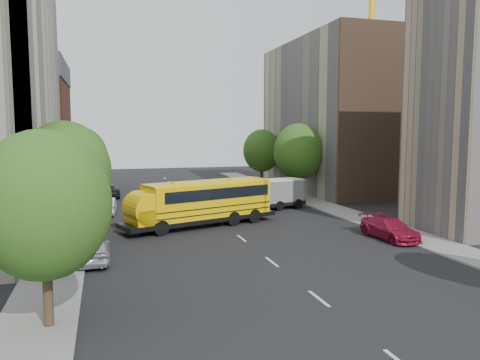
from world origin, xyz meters
name	(u,v)px	position (x,y,z in m)	size (l,w,h in m)	color
ground	(234,232)	(0.00, 0.00, 0.00)	(120.00, 120.00, 0.00)	black
sidewalk_left	(70,227)	(-11.50, 5.00, 0.06)	(3.00, 80.00, 0.12)	slate
sidewalk_right	(343,212)	(11.50, 5.00, 0.06)	(3.00, 80.00, 0.12)	slate
lane_markings	(205,210)	(0.00, 10.00, 0.01)	(0.15, 64.00, 0.01)	silver
building_left_redbrick	(23,138)	(-18.00, 28.00, 6.50)	(10.00, 15.00, 13.00)	maroon
building_right_far	(332,117)	(18.00, 20.00, 9.00)	(10.00, 22.00, 18.00)	tan
building_right_sidewall	(384,114)	(18.00, 9.00, 9.00)	(10.10, 0.30, 18.00)	brown
tower_crane	(386,9)	(30.25, 28.00, 24.48)	(28.50, 1.20, 35.75)	yellow
street_tree_0	(44,205)	(-11.00, -14.00, 4.64)	(4.80, 4.80, 7.41)	#38281C
street_tree_1	(65,173)	(-11.00, -4.00, 4.95)	(5.12, 5.12, 7.90)	#38281C
street_tree_2	(80,157)	(-11.00, 14.00, 4.83)	(4.99, 4.99, 7.71)	#38281C
street_tree_4	(298,152)	(11.00, 14.00, 5.08)	(5.25, 5.25, 8.10)	#38281C
street_tree_5	(262,151)	(11.00, 26.00, 4.70)	(4.86, 4.86, 7.51)	#38281C
school_bus	(199,201)	(-1.99, 2.72, 1.97)	(12.72, 6.72, 3.53)	black
safari_truck	(272,194)	(6.07, 8.55, 1.47)	(6.86, 4.00, 2.78)	black
parked_car_0	(93,248)	(-9.60, -5.20, 0.78)	(1.83, 4.55, 1.55)	#A8A9AF
parked_car_1	(106,206)	(-8.80, 10.27, 0.73)	(1.55, 4.46, 1.47)	silver
parked_car_2	(106,190)	(-8.80, 21.24, 0.79)	(2.61, 5.66, 1.57)	black
parked_car_3	(390,228)	(9.60, -4.96, 0.72)	(2.02, 4.98, 1.44)	maroon
parked_car_4	(288,193)	(9.60, 13.42, 0.78)	(1.84, 4.58, 1.56)	#333559
parked_car_5	(254,182)	(9.60, 24.73, 0.72)	(1.51, 4.34, 1.43)	#969792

